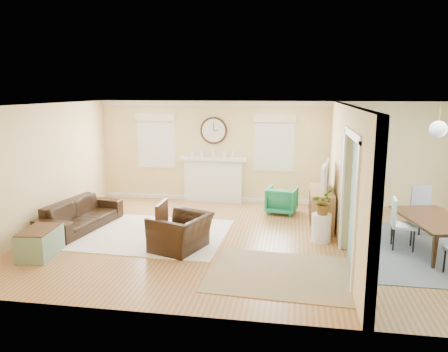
# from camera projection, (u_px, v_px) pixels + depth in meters

# --- Properties ---
(floor) EXTENTS (9.00, 9.00, 0.00)m
(floor) POSITION_uv_depth(u_px,v_px,m) (262.00, 241.00, 8.43)
(floor) COLOR #945626
(floor) RESTS_ON ground
(wall_back) EXTENTS (9.00, 0.02, 2.60)m
(wall_back) POSITION_uv_depth(u_px,v_px,m) (272.00, 153.00, 11.08)
(wall_back) COLOR #E0C37D
(wall_back) RESTS_ON ground
(wall_front) EXTENTS (9.00, 0.02, 2.60)m
(wall_front) POSITION_uv_depth(u_px,v_px,m) (245.00, 222.00, 5.27)
(wall_front) COLOR #E0C37D
(wall_front) RESTS_ON ground
(wall_left) EXTENTS (0.02, 6.00, 2.60)m
(wall_left) POSITION_uv_depth(u_px,v_px,m) (43.00, 168.00, 8.88)
(wall_left) COLOR #E0C37D
(wall_left) RESTS_ON ground
(ceiling) EXTENTS (9.00, 6.00, 0.02)m
(ceiling) POSITION_uv_depth(u_px,v_px,m) (265.00, 105.00, 7.92)
(ceiling) COLOR white
(ceiling) RESTS_ON wall_back
(partition) EXTENTS (0.17, 6.00, 2.60)m
(partition) POSITION_uv_depth(u_px,v_px,m) (345.00, 172.00, 8.20)
(partition) COLOR #E0C37D
(partition) RESTS_ON ground
(fireplace) EXTENTS (1.70, 0.30, 1.17)m
(fireplace) POSITION_uv_depth(u_px,v_px,m) (213.00, 179.00, 11.34)
(fireplace) COLOR white
(fireplace) RESTS_ON ground
(wall_clock) EXTENTS (0.70, 0.07, 0.70)m
(wall_clock) POSITION_uv_depth(u_px,v_px,m) (214.00, 130.00, 11.18)
(wall_clock) COLOR #432713
(wall_clock) RESTS_ON wall_back
(window_left) EXTENTS (1.05, 0.13, 1.42)m
(window_left) POSITION_uv_depth(u_px,v_px,m) (156.00, 137.00, 11.45)
(window_left) COLOR white
(window_left) RESTS_ON wall_back
(window_right) EXTENTS (1.05, 0.13, 1.42)m
(window_right) POSITION_uv_depth(u_px,v_px,m) (274.00, 139.00, 10.96)
(window_right) COLOR white
(window_right) RESTS_ON wall_back
(pendant) EXTENTS (0.30, 0.30, 0.55)m
(pendant) POSITION_uv_depth(u_px,v_px,m) (438.00, 129.00, 7.53)
(pendant) COLOR gold
(pendant) RESTS_ON ceiling
(rug_cream) EXTENTS (2.89, 2.52, 0.01)m
(rug_cream) POSITION_uv_depth(u_px,v_px,m) (156.00, 234.00, 8.80)
(rug_cream) COLOR #F1E4CA
(rug_cream) RESTS_ON floor
(rug_jute) EXTENTS (2.34, 1.96, 0.01)m
(rug_jute) POSITION_uv_depth(u_px,v_px,m) (280.00, 274.00, 6.91)
(rug_jute) COLOR #9D8462
(rug_jute) RESTS_ON floor
(rug_grey) EXTENTS (2.62, 3.28, 0.01)m
(rug_grey) POSITION_uv_depth(u_px,v_px,m) (434.00, 251.00, 7.91)
(rug_grey) COLOR slate
(rug_grey) RESTS_ON floor
(sofa) EXTENTS (1.09, 2.16, 0.60)m
(sofa) POSITION_uv_depth(u_px,v_px,m) (81.00, 214.00, 9.16)
(sofa) COLOR black
(sofa) RESTS_ON floor
(eames_chair) EXTENTS (1.16, 1.24, 0.65)m
(eames_chair) POSITION_uv_depth(u_px,v_px,m) (181.00, 232.00, 7.92)
(eames_chair) COLOR black
(eames_chair) RESTS_ON floor
(green_chair) EXTENTS (0.78, 0.79, 0.63)m
(green_chair) POSITION_uv_depth(u_px,v_px,m) (282.00, 200.00, 10.29)
(green_chair) COLOR #167758
(green_chair) RESTS_ON floor
(trunk) EXTENTS (0.61, 0.90, 0.49)m
(trunk) POSITION_uv_depth(u_px,v_px,m) (40.00, 243.00, 7.63)
(trunk) COLOR gray
(trunk) RESTS_ON floor
(credenza) EXTENTS (0.47, 1.39, 0.80)m
(credenza) POSITION_uv_depth(u_px,v_px,m) (321.00, 208.00, 9.30)
(credenza) COLOR olive
(credenza) RESTS_ON floor
(tv) EXTENTS (0.26, 1.05, 0.60)m
(tv) POSITION_uv_depth(u_px,v_px,m) (322.00, 176.00, 9.16)
(tv) COLOR black
(tv) RESTS_ON credenza
(garden_stool) EXTENTS (0.37, 0.37, 0.54)m
(garden_stool) POSITION_uv_depth(u_px,v_px,m) (321.00, 228.00, 8.37)
(garden_stool) COLOR white
(garden_stool) RESTS_ON floor
(potted_plant) EXTENTS (0.41, 0.45, 0.46)m
(potted_plant) POSITION_uv_depth(u_px,v_px,m) (322.00, 202.00, 8.27)
(potted_plant) COLOR #337F33
(potted_plant) RESTS_ON garden_stool
(dining_table) EXTENTS (1.32, 1.92, 0.62)m
(dining_table) POSITION_uv_depth(u_px,v_px,m) (435.00, 235.00, 7.86)
(dining_table) COLOR #432713
(dining_table) RESTS_ON floor
(dining_chair_n) EXTENTS (0.50, 0.50, 0.94)m
(dining_chair_n) POSITION_uv_depth(u_px,v_px,m) (425.00, 207.00, 8.82)
(dining_chair_n) COLOR slate
(dining_chair_n) RESTS_ON floor
(dining_chair_w) EXTENTS (0.46, 0.46, 0.94)m
(dining_chair_w) POSITION_uv_depth(u_px,v_px,m) (404.00, 220.00, 7.91)
(dining_chair_w) COLOR white
(dining_chair_w) RESTS_ON floor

